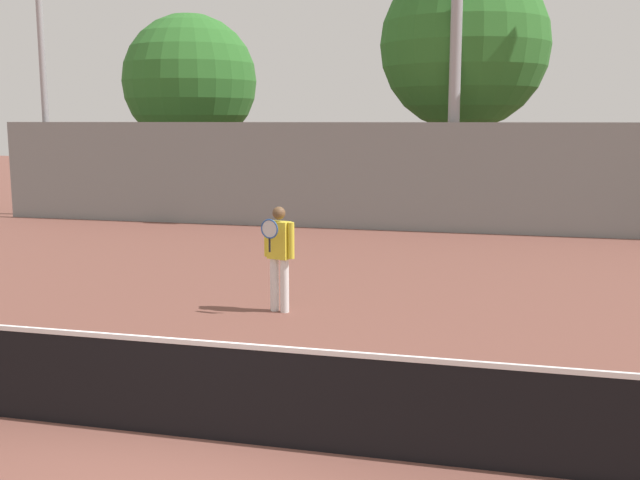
{
  "coord_description": "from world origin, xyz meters",
  "views": [
    {
      "loc": [
        2.75,
        -6.39,
        3.06
      ],
      "look_at": [
        -0.37,
        6.06,
        1.0
      ],
      "focal_mm": 42.0,
      "sensor_mm": 36.0,
      "label": 1
    }
  ],
  "objects_px": {
    "tree_dark_dense": "(464,46)",
    "tennis_player": "(279,253)",
    "tennis_net": "(204,389)",
    "tree_green_broad": "(190,82)",
    "light_pole_far_right": "(457,4)"
  },
  "relations": [
    {
      "from": "tennis_player",
      "to": "light_pole_far_right",
      "type": "xyz_separation_m",
      "value": [
        2.0,
        9.95,
        5.18
      ]
    },
    {
      "from": "tennis_net",
      "to": "tree_dark_dense",
      "type": "height_order",
      "value": "tree_dark_dense"
    },
    {
      "from": "tennis_player",
      "to": "light_pole_far_right",
      "type": "relative_size",
      "value": 0.15
    },
    {
      "from": "tree_dark_dense",
      "to": "tennis_player",
      "type": "bearing_deg",
      "value": -99.4
    },
    {
      "from": "tennis_net",
      "to": "tennis_player",
      "type": "height_order",
      "value": "tennis_player"
    },
    {
      "from": "tennis_net",
      "to": "tree_green_broad",
      "type": "relative_size",
      "value": 1.86
    },
    {
      "from": "tree_green_broad",
      "to": "tree_dark_dense",
      "type": "relative_size",
      "value": 0.84
    },
    {
      "from": "tennis_net",
      "to": "tennis_player",
      "type": "distance_m",
      "value": 4.93
    },
    {
      "from": "tree_green_broad",
      "to": "light_pole_far_right",
      "type": "bearing_deg",
      "value": -18.8
    },
    {
      "from": "light_pole_far_right",
      "to": "tree_green_broad",
      "type": "distance_m",
      "value": 9.89
    },
    {
      "from": "tennis_net",
      "to": "light_pole_far_right",
      "type": "distance_m",
      "value": 15.89
    },
    {
      "from": "tree_dark_dense",
      "to": "tennis_net",
      "type": "bearing_deg",
      "value": -94.36
    },
    {
      "from": "light_pole_far_right",
      "to": "tree_green_broad",
      "type": "xyz_separation_m",
      "value": [
        -9.21,
        3.13,
        -1.8
      ]
    },
    {
      "from": "tennis_player",
      "to": "tree_green_broad",
      "type": "height_order",
      "value": "tree_green_broad"
    },
    {
      "from": "tennis_net",
      "to": "tennis_player",
      "type": "relative_size",
      "value": 7.24
    }
  ]
}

